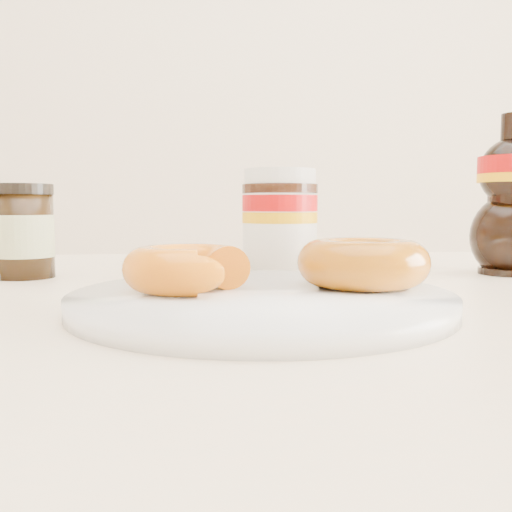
{
  "coord_description": "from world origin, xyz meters",
  "views": [
    {
      "loc": [
        -0.1,
        -0.35,
        0.82
      ],
      "look_at": [
        -0.07,
        0.1,
        0.79
      ],
      "focal_mm": 40.0,
      "sensor_mm": 36.0,
      "label": 1
    }
  ],
  "objects": [
    {
      "name": "dining_table",
      "position": [
        0.0,
        0.1,
        0.67
      ],
      "size": [
        1.4,
        0.9,
        0.75
      ],
      "color": "beige",
      "rests_on": "ground"
    },
    {
      "name": "plate",
      "position": [
        -0.07,
        0.05,
        0.76
      ],
      "size": [
        0.27,
        0.27,
        0.01
      ],
      "color": "white",
      "rests_on": "dining_table"
    },
    {
      "name": "donut_bitten",
      "position": [
        -0.12,
        0.06,
        0.78
      ],
      "size": [
        0.1,
        0.1,
        0.03
      ],
      "primitive_type": "torus",
      "rotation": [
        0.0,
        0.0,
        0.07
      ],
      "color": "orange",
      "rests_on": "plate"
    },
    {
      "name": "donut_whole",
      "position": [
        0.01,
        0.08,
        0.78
      ],
      "size": [
        0.13,
        0.13,
        0.04
      ],
      "primitive_type": "torus",
      "rotation": [
        0.0,
        0.0,
        0.34
      ],
      "color": "#A24E0A",
      "rests_on": "plate"
    },
    {
      "name": "nutella_jar",
      "position": [
        -0.03,
        0.26,
        0.81
      ],
      "size": [
        0.08,
        0.08,
        0.11
      ],
      "rotation": [
        0.0,
        0.0,
        -0.03
      ],
      "color": "white",
      "rests_on": "dining_table"
    },
    {
      "name": "dark_jar",
      "position": [
        -0.3,
        0.26,
        0.8
      ],
      "size": [
        0.06,
        0.06,
        0.1
      ],
      "rotation": [
        0.0,
        0.0,
        0.02
      ],
      "color": "black",
      "rests_on": "dining_table"
    }
  ]
}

